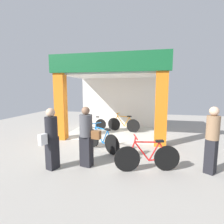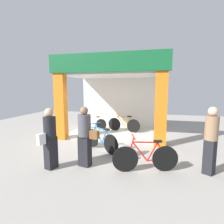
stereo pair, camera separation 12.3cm
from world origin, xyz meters
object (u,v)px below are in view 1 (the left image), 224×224
Objects in this scene: bicycle_inside_1 at (123,124)px; pedestrian_2 at (87,136)px; pedestrian_1 at (51,138)px; bicycle_parked_1 at (147,157)px; bicycle_parked_0 at (102,140)px; bicycle_inside_0 at (93,123)px; pedestrian_0 at (212,139)px.

pedestrian_2 reaches higher than bicycle_inside_1.
bicycle_inside_1 is 4.78m from pedestrian_1.
bicycle_inside_1 is 0.99× the size of bicycle_parked_1.
bicycle_parked_0 is at bearing 142.20° from bicycle_parked_1.
pedestrian_1 is (-1.25, -4.59, 0.50)m from bicycle_inside_1.
bicycle_inside_1 is 2.92m from bicycle_parked_0.
bicycle_inside_0 is at bearing 106.68° from pedestrian_2.
bicycle_inside_1 is at bearing 83.74° from bicycle_parked_0.
bicycle_parked_0 is at bearing 163.02° from pedestrian_0.
pedestrian_2 is (-1.68, -0.05, 0.50)m from bicycle_parked_1.
pedestrian_0 is at bearing 5.56° from pedestrian_2.
pedestrian_0 is at bearing 9.48° from pedestrian_1.
pedestrian_1 is at bearing -156.69° from pedestrian_2.
bicycle_parked_0 is (-0.32, -2.91, 0.00)m from bicycle_inside_1.
bicycle_inside_0 is at bearing 174.61° from bicycle_inside_1.
bicycle_inside_0 is 0.87× the size of bicycle_inside_1.
bicycle_inside_0 is 4.80m from pedestrian_1.
bicycle_parked_0 is at bearing 87.31° from pedestrian_2.
bicycle_parked_1 reaches higher than bicycle_inside_1.
bicycle_inside_1 reaches higher than bicycle_inside_0.
bicycle_parked_0 is 2.05m from bicycle_parked_1.
bicycle_inside_1 is 1.00× the size of pedestrian_1.
bicycle_parked_1 is at bearing -37.80° from bicycle_parked_0.
bicycle_parked_1 is (2.99, -4.32, 0.06)m from bicycle_inside_0.
pedestrian_0 is at bearing -16.98° from bicycle_parked_0.
pedestrian_1 is (-0.93, -1.68, 0.49)m from bicycle_parked_0.
bicycle_inside_1 is 0.97× the size of pedestrian_0.
pedestrian_2 is (-0.06, -1.30, 0.51)m from bicycle_parked_0.
bicycle_parked_0 is 0.86× the size of pedestrian_2.
pedestrian_1 is 0.95m from pedestrian_2.
pedestrian_0 is 1.04× the size of pedestrian_1.
pedestrian_0 is (3.23, -0.98, 0.52)m from bicycle_parked_0.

